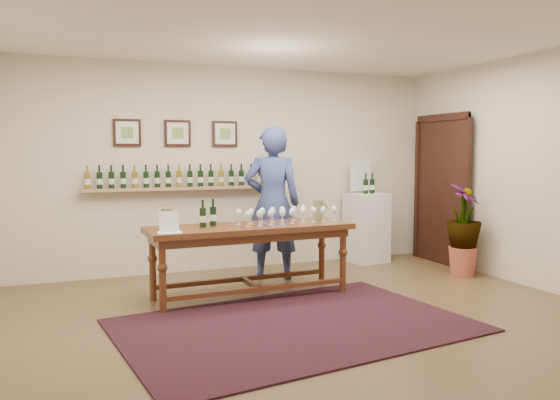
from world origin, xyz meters
name	(u,v)px	position (x,y,z in m)	size (l,w,h in m)	color
ground	(310,317)	(0.00, 0.00, 0.00)	(6.00, 6.00, 0.00)	brown
room_shell	(390,188)	(2.11, 1.86, 1.12)	(6.00, 6.00, 6.00)	beige
rug	(295,325)	(-0.25, -0.21, 0.01)	(3.19, 2.13, 0.02)	#46140C
tasting_table	(250,236)	(-0.30, 0.95, 0.69)	(2.33, 0.82, 0.82)	#442411
table_glasses	(282,215)	(0.11, 1.00, 0.91)	(1.32, 0.30, 0.18)	white
table_bottles	(208,212)	(-0.76, 1.02, 0.98)	(0.30, 0.17, 0.32)	black
pitcher_left	(167,219)	(-1.23, 0.93, 0.93)	(0.14, 0.14, 0.23)	#666D44
pitcher_right	(318,210)	(0.63, 1.13, 0.94)	(0.15, 0.15, 0.24)	#666D44
menu_card	(169,222)	(-1.25, 0.71, 0.92)	(0.24, 0.17, 0.22)	white
display_pedestal	(367,228)	(1.94, 2.19, 0.51)	(0.51, 0.51, 1.02)	white
pedestal_bottles	(369,182)	(1.93, 2.13, 1.19)	(0.33, 0.09, 0.33)	black
info_sign	(361,175)	(1.92, 2.36, 1.28)	(0.38, 0.02, 0.52)	white
potted_plant	(463,230)	(2.63, 0.89, 0.61)	(0.78, 0.78, 1.05)	#AF4E3A
person	(273,203)	(0.25, 1.70, 0.98)	(0.71, 0.47, 1.96)	navy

